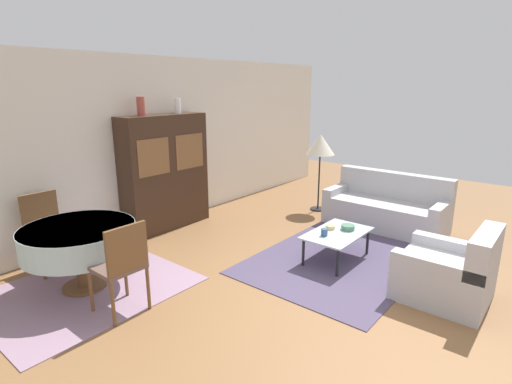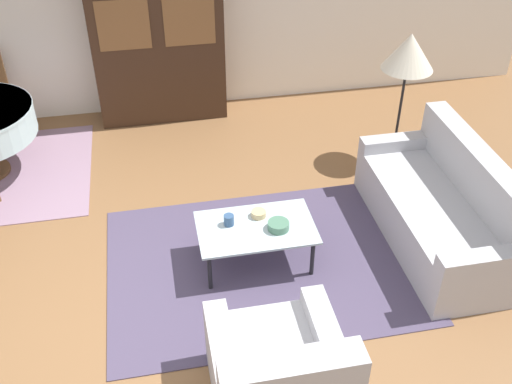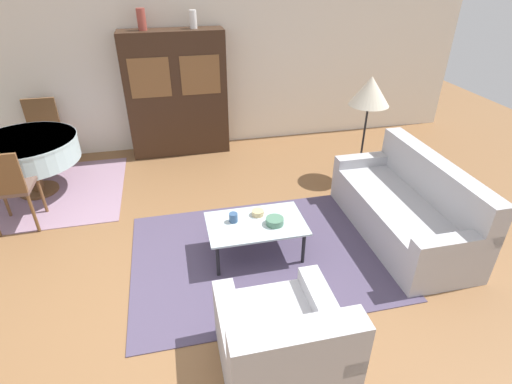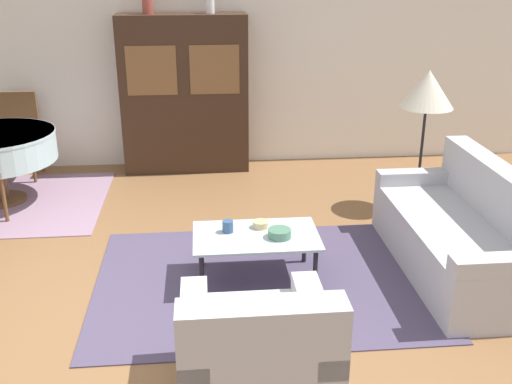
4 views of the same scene
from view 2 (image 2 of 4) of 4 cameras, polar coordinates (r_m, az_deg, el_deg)
ground_plane at (r=4.76m, az=-9.54°, el=-12.81°), size 14.00×14.00×0.00m
area_rug at (r=5.20m, az=0.57°, el=-6.82°), size 2.62×1.94×0.01m
couch at (r=5.52m, az=17.35°, el=-1.65°), size 0.83×1.87×0.87m
armchair at (r=4.05m, az=2.22°, el=-17.14°), size 0.85×0.90×0.84m
coffee_table at (r=4.99m, az=-0.00°, el=-3.65°), size 0.98×0.61×0.38m
display_cabinet at (r=7.04m, az=-9.29°, el=13.76°), size 1.46×0.42×1.82m
floor_lamp at (r=6.15m, az=14.35°, el=12.59°), size 0.51×0.51×1.41m
cup at (r=4.96m, az=-2.60°, el=-2.69°), size 0.09×0.09×0.09m
bowl at (r=4.93m, az=2.15°, el=-3.22°), size 0.18×0.18×0.07m
bowl_small at (r=5.06m, az=0.25°, el=-2.08°), size 0.12×0.12×0.05m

